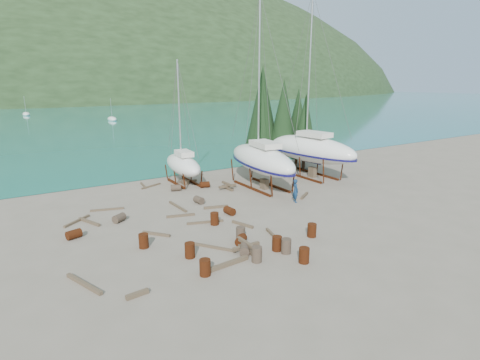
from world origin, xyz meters
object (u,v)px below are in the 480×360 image
large_sailboat_far (310,148)px  worker (295,191)px  large_sailboat_near (261,159)px  small_sailboat_shore (183,164)px

large_sailboat_far → worker: (-7.10, -6.15, -1.98)m
large_sailboat_far → large_sailboat_near: bearing=-178.3°
large_sailboat_near → large_sailboat_far: bearing=16.0°
large_sailboat_near → large_sailboat_far: size_ratio=0.94×
worker → large_sailboat_far: bearing=-32.7°
large_sailboat_near → worker: size_ratio=8.68×
small_sailboat_shore → worker: small_sailboat_shore is taller
large_sailboat_far → worker: bearing=-145.7°
large_sailboat_near → small_sailboat_shore: large_sailboat_near is taller
large_sailboat_near → worker: bearing=-84.3°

